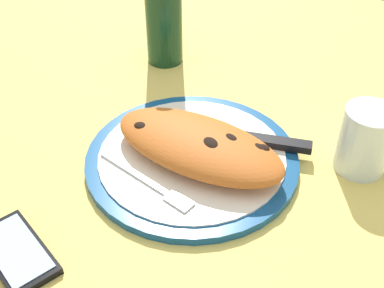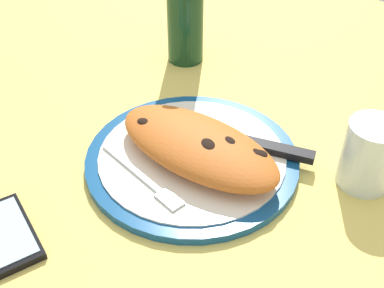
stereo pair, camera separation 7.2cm
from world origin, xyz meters
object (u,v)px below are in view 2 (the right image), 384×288
wine_bottle (185,0)px  smartphone (7,234)px  plate (192,158)px  calzone (197,146)px  water_glass (368,158)px  knife (260,146)px  fork (147,181)px

wine_bottle → smartphone: bearing=-76.4°
wine_bottle → plate: bearing=-47.8°
plate → wine_bottle: wine_bottle is taller
calzone → wine_bottle: wine_bottle is taller
plate → smartphone: (-9.01, -26.22, -0.20)cm
calzone → water_glass: 24.01cm
wine_bottle → knife: bearing=-28.9°
wine_bottle → calzone: bearing=-46.6°
smartphone → wine_bottle: (-11.94, 49.30, 11.66)cm
plate → water_glass: water_glass is taller
plate → fork: 8.69cm
plate → water_glass: (21.43, 12.56, 3.58)cm
fork → wine_bottle: (-19.87, 31.64, 10.44)cm
calzone → wine_bottle: size_ratio=0.90×
fork → smartphone: bearing=-114.2°
fork → water_glass: water_glass is taller
fork → wine_bottle: 38.80cm
knife → smartphone: size_ratio=1.66×
plate → knife: (7.06, 7.62, 1.32)cm
plate → calzone: 3.33cm
fork → smartphone: 19.40cm
calzone → water_glass: bearing=32.1°
smartphone → water_glass: size_ratio=1.35×
knife → wine_bottle: wine_bottle is taller
fork → smartphone: fork is taller
calzone → fork: size_ratio=1.57×
calzone → smartphone: calzone is taller
smartphone → calzone: bearing=68.8°
knife → plate: bearing=-132.8°
knife → water_glass: 15.37cm
calzone → water_glass: (20.34, 12.76, 0.45)cm
smartphone → water_glass: bearing=51.9°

